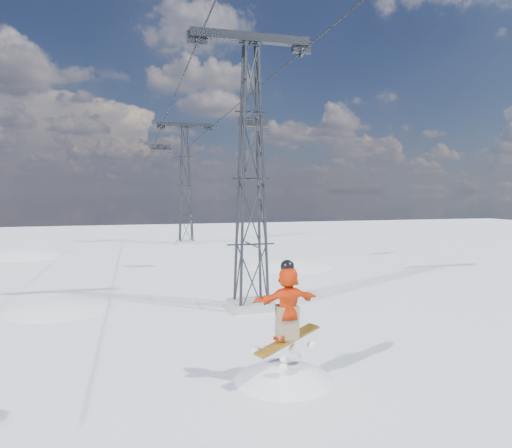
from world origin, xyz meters
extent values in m
plane|color=white|center=(0.00, 0.00, 0.00)|extent=(120.00, 120.00, 0.00)
sphere|color=white|center=(6.00, 18.00, -9.50)|extent=(20.00, 20.00, 20.00)
sphere|color=white|center=(-12.00, 28.00, -10.40)|extent=(22.00, 22.00, 22.00)
cube|color=#999999|center=(0.80, 8.00, 0.15)|extent=(1.80, 1.80, 0.30)
cube|color=#282A2E|center=(0.80, 8.00, 11.25)|extent=(5.00, 0.35, 0.35)
cube|color=#282A2E|center=(-1.40, 8.00, 11.05)|extent=(0.80, 0.25, 0.50)
cube|color=#282A2E|center=(3.00, 8.00, 11.05)|extent=(0.80, 0.25, 0.50)
cube|color=#999999|center=(0.80, 33.00, 0.15)|extent=(1.80, 1.80, 0.30)
cube|color=#282A2E|center=(0.80, 33.00, 11.25)|extent=(5.00, 0.35, 0.35)
cube|color=#282A2E|center=(-1.40, 33.00, 11.05)|extent=(0.80, 0.25, 0.50)
cube|color=#282A2E|center=(3.00, 33.00, 11.05)|extent=(0.80, 0.25, 0.50)
cylinder|color=black|center=(-1.40, 19.50, 10.85)|extent=(0.06, 51.00, 0.06)
cylinder|color=black|center=(3.00, 19.50, 10.85)|extent=(0.06, 51.00, 0.06)
sphere|color=white|center=(-0.19, 0.64, -1.75)|extent=(4.40, 4.40, 4.40)
cube|color=orange|center=(-0.19, 0.34, 1.17)|extent=(1.93, 1.08, 0.47)
imported|color=#F43E0A|center=(-0.19, 0.34, 2.13)|extent=(1.81, 0.73, 1.90)
cube|color=#836E51|center=(-0.19, 0.34, 1.62)|extent=(0.57, 0.46, 0.87)
sphere|color=black|center=(-0.19, 0.34, 3.06)|extent=(0.35, 0.35, 0.35)
cylinder|color=black|center=(3.00, 16.00, 9.85)|extent=(0.07, 0.07, 1.99)
cube|color=black|center=(3.00, 16.00, 8.86)|extent=(1.81, 0.41, 0.07)
cube|color=black|center=(3.00, 16.20, 9.13)|extent=(1.81, 0.05, 0.50)
cylinder|color=black|center=(3.00, 15.78, 8.63)|extent=(1.81, 0.05, 0.05)
cylinder|color=black|center=(3.00, 15.73, 9.17)|extent=(1.81, 0.05, 0.05)
cylinder|color=black|center=(-1.40, 32.60, 9.82)|extent=(0.07, 0.07, 2.06)
cube|color=black|center=(-1.40, 32.60, 8.79)|extent=(1.87, 0.42, 0.07)
cube|color=black|center=(-1.40, 32.80, 9.07)|extent=(1.87, 0.06, 0.51)
cylinder|color=black|center=(-1.40, 32.36, 8.56)|extent=(1.87, 0.06, 0.06)
cylinder|color=black|center=(-1.40, 32.32, 9.12)|extent=(1.87, 0.05, 0.05)
camera|label=1|loc=(-3.94, -10.51, 4.97)|focal=32.00mm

